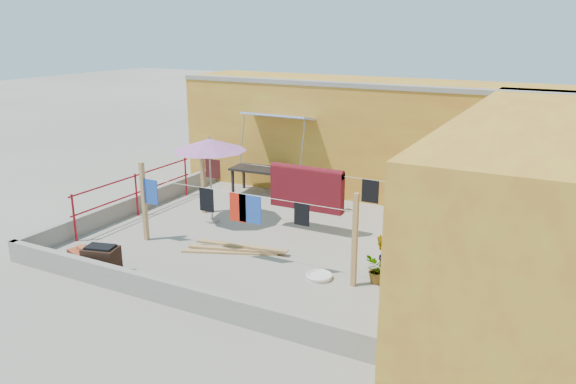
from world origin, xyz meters
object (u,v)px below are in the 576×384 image
object	(u,v)px
brick_stack	(83,259)
water_jug_b	(439,260)
plant_back_a	(327,195)
outdoor_table	(260,171)
patio_umbrella	(209,145)
brazier	(102,260)
white_basin	(319,276)
water_jug_a	(417,244)
green_hose	(455,240)

from	to	relation	value
brick_stack	water_jug_b	world-z (taller)	brick_stack
plant_back_a	water_jug_b	bearing A→B (deg)	-32.56
outdoor_table	water_jug_b	distance (m)	6.39
patio_umbrella	brazier	xyz separation A→B (m)	(-0.13, -3.50, -1.64)
patio_umbrella	outdoor_table	size ratio (longest dim) A/B	1.41
white_basin	water_jug_a	size ratio (longest dim) A/B	1.58
water_jug_a	water_jug_b	size ratio (longest dim) A/B	1.06
outdoor_table	brazier	xyz separation A→B (m)	(0.05, -6.13, -0.40)
patio_umbrella	brazier	size ratio (longest dim) A/B	3.19
outdoor_table	water_jug_b	size ratio (longest dim) A/B	5.37
water_jug_a	water_jug_b	bearing A→B (deg)	-44.50
white_basin	green_hose	bearing A→B (deg)	59.33
water_jug_a	green_hose	xyz separation A→B (m)	(0.63, 0.91, -0.11)
plant_back_a	green_hose	bearing A→B (deg)	-11.38
water_jug_a	water_jug_b	world-z (taller)	water_jug_a
outdoor_table	patio_umbrella	bearing A→B (deg)	-86.05
white_basin	outdoor_table	bearing A→B (deg)	131.83
brick_stack	outdoor_table	bearing A→B (deg)	85.64
brazier	water_jug_b	xyz separation A→B (m)	(5.73, 3.45, -0.15)
outdoor_table	water_jug_b	bearing A→B (deg)	-24.87
outdoor_table	white_basin	world-z (taller)	outdoor_table
brick_stack	water_jug_a	distance (m)	6.94
water_jug_b	outdoor_table	bearing A→B (deg)	155.13
white_basin	water_jug_b	world-z (taller)	water_jug_b
outdoor_table	white_basin	xyz separation A→B (m)	(3.89, -4.34, -0.64)
water_jug_b	green_hose	bearing A→B (deg)	90.00
patio_umbrella	brazier	bearing A→B (deg)	-92.15
water_jug_a	green_hose	world-z (taller)	water_jug_a
white_basin	plant_back_a	world-z (taller)	plant_back_a
patio_umbrella	brick_stack	xyz separation A→B (m)	(-0.65, -3.50, -1.73)
outdoor_table	brick_stack	world-z (taller)	outdoor_table
brick_stack	brazier	bearing A→B (deg)	0.00
green_hose	brazier	bearing A→B (deg)	-139.05
outdoor_table	white_basin	bearing A→B (deg)	-48.17
patio_umbrella	brick_stack	distance (m)	3.96
patio_umbrella	outdoor_table	distance (m)	2.91
outdoor_table	plant_back_a	size ratio (longest dim) A/B	2.03
brazier	water_jug_a	distance (m)	6.53
water_jug_b	green_hose	size ratio (longest dim) A/B	0.58
brazier	white_basin	size ratio (longest dim) A/B	1.42
brazier	plant_back_a	size ratio (longest dim) A/B	0.90
water_jug_b	green_hose	xyz separation A→B (m)	(0.00, 1.52, -0.10)
outdoor_table	brazier	bearing A→B (deg)	-89.53
water_jug_b	plant_back_a	bearing A→B (deg)	147.44
water_jug_a	green_hose	size ratio (longest dim) A/B	0.61
plant_back_a	white_basin	bearing A→B (deg)	-67.75
outdoor_table	white_basin	distance (m)	5.87
water_jug_b	water_jug_a	bearing A→B (deg)	135.50
brick_stack	green_hose	xyz separation A→B (m)	(6.25, 4.97, -0.17)
white_basin	patio_umbrella	bearing A→B (deg)	155.15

